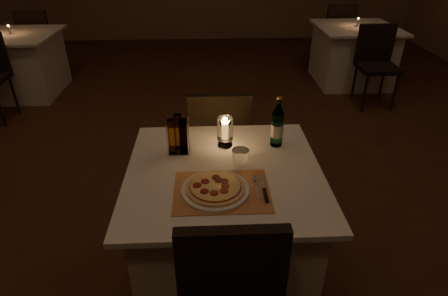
{
  "coord_description": "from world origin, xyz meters",
  "views": [
    {
      "loc": [
        0.18,
        -2.24,
        1.8
      ],
      "look_at": [
        0.26,
        -0.62,
        0.86
      ],
      "focal_mm": 30.0,
      "sensor_mm": 36.0,
      "label": 1
    }
  ],
  "objects_px": {
    "chair_far": "(219,136)",
    "neighbor_table_right": "(352,55)",
    "pizza": "(215,187)",
    "neighbor_table_left": "(19,64)",
    "plate": "(215,190)",
    "hurricane_candle": "(225,130)",
    "main_table": "(224,224)",
    "water_bottle": "(277,126)",
    "tumbler": "(240,158)"
  },
  "relations": [
    {
      "from": "pizza",
      "to": "neighbor_table_right",
      "type": "xyz_separation_m",
      "value": [
        1.9,
        3.4,
        -0.39
      ]
    },
    {
      "from": "pizza",
      "to": "water_bottle",
      "type": "distance_m",
      "value": 0.57
    },
    {
      "from": "water_bottle",
      "to": "neighbor_table_right",
      "type": "height_order",
      "value": "water_bottle"
    },
    {
      "from": "chair_far",
      "to": "neighbor_table_left",
      "type": "xyz_separation_m",
      "value": [
        -2.39,
        2.3,
        -0.18
      ]
    },
    {
      "from": "pizza",
      "to": "neighbor_table_left",
      "type": "distance_m",
      "value": 3.98
    },
    {
      "from": "water_bottle",
      "to": "hurricane_candle",
      "type": "xyz_separation_m",
      "value": [
        -0.29,
        0.01,
        -0.02
      ]
    },
    {
      "from": "main_table",
      "to": "pizza",
      "type": "xyz_separation_m",
      "value": [
        -0.05,
        -0.18,
        0.39
      ]
    },
    {
      "from": "chair_far",
      "to": "water_bottle",
      "type": "height_order",
      "value": "water_bottle"
    },
    {
      "from": "main_table",
      "to": "pizza",
      "type": "distance_m",
      "value": 0.44
    },
    {
      "from": "main_table",
      "to": "tumbler",
      "type": "height_order",
      "value": "tumbler"
    },
    {
      "from": "main_table",
      "to": "neighbor_table_right",
      "type": "bearing_deg",
      "value": 60.06
    },
    {
      "from": "neighbor_table_left",
      "to": "neighbor_table_right",
      "type": "distance_m",
      "value": 4.24
    },
    {
      "from": "neighbor_table_left",
      "to": "neighbor_table_right",
      "type": "height_order",
      "value": "same"
    },
    {
      "from": "main_table",
      "to": "plate",
      "type": "relative_size",
      "value": 3.12
    },
    {
      "from": "tumbler",
      "to": "main_table",
      "type": "bearing_deg",
      "value": -151.96
    },
    {
      "from": "chair_far",
      "to": "neighbor_table_right",
      "type": "bearing_deg",
      "value": 53.49
    },
    {
      "from": "chair_far",
      "to": "tumbler",
      "type": "xyz_separation_m",
      "value": [
        0.09,
        -0.67,
        0.24
      ]
    },
    {
      "from": "main_table",
      "to": "neighbor_table_left",
      "type": "bearing_deg",
      "value": 128.36
    },
    {
      "from": "chair_far",
      "to": "neighbor_table_right",
      "type": "relative_size",
      "value": 0.9
    },
    {
      "from": "tumbler",
      "to": "neighbor_table_left",
      "type": "distance_m",
      "value": 3.89
    },
    {
      "from": "chair_far",
      "to": "pizza",
      "type": "height_order",
      "value": "chair_far"
    },
    {
      "from": "main_table",
      "to": "water_bottle",
      "type": "relative_size",
      "value": 3.43
    },
    {
      "from": "plate",
      "to": "neighbor_table_right",
      "type": "relative_size",
      "value": 0.32
    },
    {
      "from": "plate",
      "to": "neighbor_table_left",
      "type": "xyz_separation_m",
      "value": [
        -2.34,
        3.2,
        -0.38
      ]
    },
    {
      "from": "pizza",
      "to": "water_bottle",
      "type": "relative_size",
      "value": 0.96
    },
    {
      "from": "plate",
      "to": "water_bottle",
      "type": "xyz_separation_m",
      "value": [
        0.36,
        0.43,
        0.11
      ]
    },
    {
      "from": "pizza",
      "to": "hurricane_candle",
      "type": "distance_m",
      "value": 0.45
    },
    {
      "from": "hurricane_candle",
      "to": "neighbor_table_right",
      "type": "distance_m",
      "value": 3.51
    },
    {
      "from": "tumbler",
      "to": "chair_far",
      "type": "bearing_deg",
      "value": 97.35
    },
    {
      "from": "pizza",
      "to": "tumbler",
      "type": "height_order",
      "value": "tumbler"
    },
    {
      "from": "plate",
      "to": "tumbler",
      "type": "xyz_separation_m",
      "value": [
        0.14,
        0.23,
        0.03
      ]
    },
    {
      "from": "pizza",
      "to": "plate",
      "type": "bearing_deg",
      "value": 1.72
    },
    {
      "from": "chair_far",
      "to": "hurricane_candle",
      "type": "distance_m",
      "value": 0.54
    },
    {
      "from": "hurricane_candle",
      "to": "water_bottle",
      "type": "bearing_deg",
      "value": -1.34
    },
    {
      "from": "plate",
      "to": "pizza",
      "type": "bearing_deg",
      "value": -178.28
    },
    {
      "from": "plate",
      "to": "hurricane_candle",
      "type": "height_order",
      "value": "hurricane_candle"
    },
    {
      "from": "chair_far",
      "to": "neighbor_table_right",
      "type": "distance_m",
      "value": 3.12
    },
    {
      "from": "chair_far",
      "to": "neighbor_table_left",
      "type": "distance_m",
      "value": 3.32
    },
    {
      "from": "chair_far",
      "to": "tumbler",
      "type": "distance_m",
      "value": 0.71
    },
    {
      "from": "main_table",
      "to": "neighbor_table_right",
      "type": "xyz_separation_m",
      "value": [
        1.85,
        3.22,
        0.0
      ]
    },
    {
      "from": "water_bottle",
      "to": "hurricane_candle",
      "type": "distance_m",
      "value": 0.29
    },
    {
      "from": "water_bottle",
      "to": "pizza",
      "type": "bearing_deg",
      "value": -129.89
    },
    {
      "from": "water_bottle",
      "to": "hurricane_candle",
      "type": "relative_size",
      "value": 1.69
    },
    {
      "from": "chair_far",
      "to": "pizza",
      "type": "xyz_separation_m",
      "value": [
        -0.05,
        -0.89,
        0.22
      ]
    },
    {
      "from": "pizza",
      "to": "neighbor_table_left",
      "type": "bearing_deg",
      "value": 126.17
    },
    {
      "from": "hurricane_candle",
      "to": "pizza",
      "type": "bearing_deg",
      "value": -98.81
    },
    {
      "from": "water_bottle",
      "to": "neighbor_table_left",
      "type": "bearing_deg",
      "value": 134.25
    },
    {
      "from": "pizza",
      "to": "neighbor_table_left",
      "type": "relative_size",
      "value": 0.28
    },
    {
      "from": "plate",
      "to": "water_bottle",
      "type": "distance_m",
      "value": 0.57
    },
    {
      "from": "chair_far",
      "to": "pizza",
      "type": "distance_m",
      "value": 0.92
    }
  ]
}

